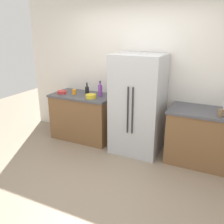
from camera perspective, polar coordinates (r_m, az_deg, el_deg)
ground_plane at (r=3.66m, az=-3.52°, el=-16.08°), size 9.70×9.70×0.00m
kitchen_back_panel at (r=4.55m, az=6.53°, el=11.57°), size 4.85×0.10×3.06m
counter_left at (r=4.90m, az=-6.58°, el=-0.98°), size 1.19×0.68×0.89m
counter_right at (r=4.21m, az=23.54°, el=-5.90°), size 1.60×0.68×0.89m
refrigerator at (r=4.26m, az=6.01°, el=1.73°), size 0.83×0.73×1.70m
bottle_a at (r=4.60m, az=-2.73°, el=5.06°), size 0.08×0.08×0.29m
bottle_b at (r=4.72m, az=-5.76°, el=4.95°), size 0.08×0.08×0.23m
cup_a at (r=4.80m, az=-8.69°, el=4.63°), size 0.08×0.08×0.10m
cup_b at (r=3.87m, az=23.68°, el=-0.17°), size 0.08×0.08×0.11m
bowl_a at (r=4.51m, az=-4.90°, el=3.65°), size 0.19×0.19×0.07m
bowl_b at (r=4.92m, az=-11.46°, el=4.52°), size 0.18×0.18×0.05m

